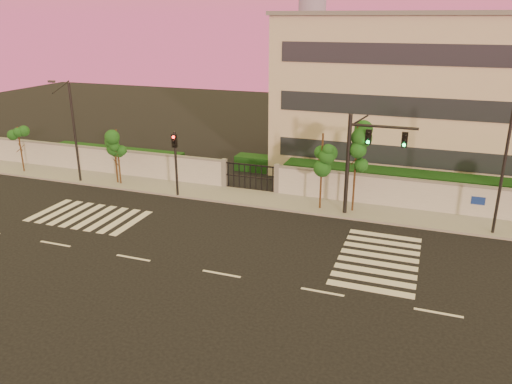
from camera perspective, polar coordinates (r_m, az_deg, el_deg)
ground at (r=24.68m, az=-3.95°, el=-9.32°), size 120.00×120.00×0.00m
sidewalk at (r=33.65m, az=3.23°, el=-1.12°), size 60.00×3.00×0.15m
perimeter_wall at (r=34.65m, az=4.14°, el=1.22°), size 60.00×0.36×2.20m
hedge_row at (r=37.01m, az=6.88°, el=1.90°), size 41.00×4.25×1.80m
institutional_building at (r=42.11m, az=20.15°, el=10.45°), size 24.40×12.40×12.25m
road_markings at (r=28.32m, az=-3.84°, el=-5.35°), size 57.00×7.62×0.02m
street_tree_a at (r=43.57m, az=-25.41°, el=5.47°), size 1.39×1.11×3.75m
street_tree_b at (r=38.04m, az=-15.82°, el=4.92°), size 1.53×1.22×3.83m
street_tree_c at (r=37.66m, az=-15.53°, el=5.26°), size 1.43×1.14×4.22m
street_tree_d at (r=31.50m, az=7.62°, el=4.28°), size 1.52×1.21×5.06m
street_tree_e at (r=31.30m, az=11.46°, el=4.97°), size 1.57×1.25×5.79m
traffic_signal_main at (r=30.76m, az=11.99°, el=4.29°), size 4.06×0.39×6.41m
traffic_signal_secondary at (r=34.28m, az=-9.19°, el=4.06°), size 0.36×0.34×4.62m
streetlight_west at (r=38.91m, az=-20.22°, el=6.87°), size 0.46×1.87×7.78m
streetlight_east at (r=30.35m, az=26.53°, el=2.80°), size 0.47×1.89×7.84m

